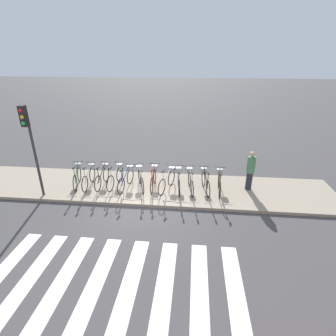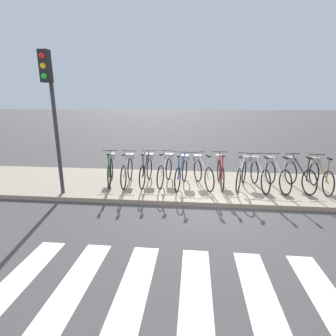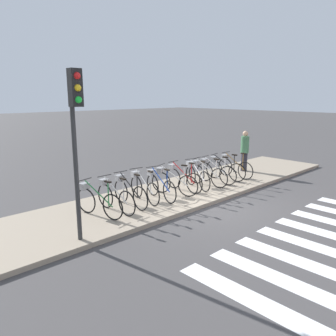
{
  "view_description": "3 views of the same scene",
  "coord_description": "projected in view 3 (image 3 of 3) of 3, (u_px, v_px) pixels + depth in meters",
  "views": [
    {
      "loc": [
        1.95,
        -8.6,
        5.49
      ],
      "look_at": [
        0.97,
        0.94,
        1.3
      ],
      "focal_mm": 28.0,
      "sensor_mm": 36.0,
      "label": 1
    },
    {
      "loc": [
        -0.53,
        -6.25,
        2.68
      ],
      "look_at": [
        -1.28,
        1.27,
        0.67
      ],
      "focal_mm": 28.0,
      "sensor_mm": 36.0,
      "label": 2
    },
    {
      "loc": [
        -7.45,
        -5.97,
        3.28
      ],
      "look_at": [
        -1.37,
        0.41,
        1.33
      ],
      "focal_mm": 35.0,
      "sensor_mm": 36.0,
      "label": 3
    }
  ],
  "objects": [
    {
      "name": "parked_bicycle_10",
      "position": [
        223.0,
        168.0,
        12.52
      ],
      "size": [
        0.47,
        1.66,
        1.03
      ],
      "color": "black",
      "rests_on": "sidewalk"
    },
    {
      "name": "pedestrian",
      "position": [
        245.0,
        150.0,
        13.89
      ],
      "size": [
        0.34,
        0.34,
        1.71
      ],
      "color": "#23232D",
      "rests_on": "sidewalk"
    },
    {
      "name": "parked_bicycle_3",
      "position": [
        143.0,
        187.0,
        9.96
      ],
      "size": [
        0.46,
        1.66,
        1.03
      ],
      "color": "black",
      "rests_on": "sidewalk"
    },
    {
      "name": "sidewalk",
      "position": [
        175.0,
        194.0,
        10.99
      ],
      "size": [
        16.03,
        2.99,
        0.12
      ],
      "color": "gray",
      "rests_on": "ground_plane"
    },
    {
      "name": "parked_bicycle_4",
      "position": [
        159.0,
        185.0,
        10.19
      ],
      "size": [
        0.47,
        1.66,
        1.03
      ],
      "color": "black",
      "rests_on": "sidewalk"
    },
    {
      "name": "parked_bicycle_5",
      "position": [
        172.0,
        181.0,
        10.64
      ],
      "size": [
        0.67,
        1.6,
        1.03
      ],
      "color": "black",
      "rests_on": "sidewalk"
    },
    {
      "name": "ground_plane",
      "position": [
        210.0,
        206.0,
        9.95
      ],
      "size": [
        120.0,
        120.0,
        0.0
      ],
      "primitive_type": "plane",
      "color": "#423F3F"
    },
    {
      "name": "parked_bicycle_1",
      "position": [
        114.0,
        196.0,
        9.07
      ],
      "size": [
        0.46,
        1.68,
        1.03
      ],
      "color": "black",
      "rests_on": "sidewalk"
    },
    {
      "name": "parked_bicycle_0",
      "position": [
        96.0,
        200.0,
        8.71
      ],
      "size": [
        0.55,
        1.64,
        1.03
      ],
      "color": "black",
      "rests_on": "sidewalk"
    },
    {
      "name": "traffic_light",
      "position": [
        76.0,
        121.0,
        6.72
      ],
      "size": [
        0.24,
        0.4,
        3.69
      ],
      "color": "#2D2D2D",
      "rests_on": "sidewalk"
    },
    {
      "name": "parked_bicycle_6",
      "position": [
        181.0,
        178.0,
        11.07
      ],
      "size": [
        0.46,
        1.68,
        1.03
      ],
      "color": "black",
      "rests_on": "sidewalk"
    },
    {
      "name": "parked_bicycle_11",
      "position": [
        233.0,
        166.0,
        12.88
      ],
      "size": [
        0.46,
        1.68,
        1.03
      ],
      "color": "black",
      "rests_on": "sidewalk"
    },
    {
      "name": "parked_bicycle_8",
      "position": [
        205.0,
        173.0,
        11.72
      ],
      "size": [
        0.46,
        1.67,
        1.03
      ],
      "color": "black",
      "rests_on": "sidewalk"
    },
    {
      "name": "parked_bicycle_9",
      "position": [
        214.0,
        171.0,
        12.06
      ],
      "size": [
        0.46,
        1.66,
        1.03
      ],
      "color": "black",
      "rests_on": "sidewalk"
    },
    {
      "name": "parked_bicycle_2",
      "position": [
        128.0,
        191.0,
        9.53
      ],
      "size": [
        0.46,
        1.68,
        1.03
      ],
      "color": "black",
      "rests_on": "sidewalk"
    },
    {
      "name": "parked_bicycle_7",
      "position": [
        196.0,
        175.0,
        11.42
      ],
      "size": [
        0.66,
        1.6,
        1.03
      ],
      "color": "black",
      "rests_on": "sidewalk"
    }
  ]
}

